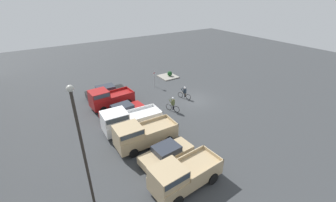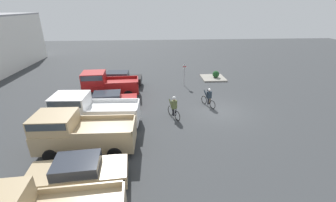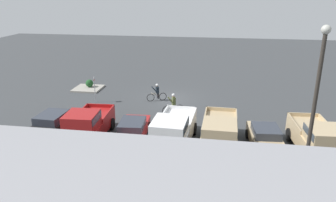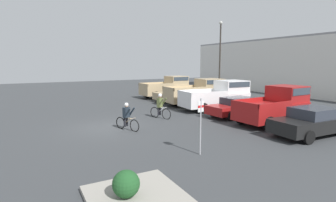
% 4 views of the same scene
% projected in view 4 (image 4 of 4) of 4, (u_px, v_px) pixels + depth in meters
% --- Properties ---
extents(ground_plane, '(80.00, 80.00, 0.00)m').
position_uv_depth(ground_plane, '(110.00, 127.00, 15.25)').
color(ground_plane, '#383A3D').
extents(pickup_truck_0, '(2.52, 5.24, 2.28)m').
position_uv_depth(pickup_truck_0, '(168.00, 87.00, 28.30)').
color(pickup_truck_0, tan).
rests_on(pickup_truck_0, ground_plane).
extents(sedan_0, '(2.14, 4.47, 1.41)m').
position_uv_depth(sedan_0, '(176.00, 94.00, 25.60)').
color(sedan_0, tan).
rests_on(sedan_0, ground_plane).
extents(pickup_truck_1, '(2.40, 5.40, 2.29)m').
position_uv_depth(pickup_truck_1, '(199.00, 92.00, 23.43)').
color(pickup_truck_1, tan).
rests_on(pickup_truck_1, ground_plane).
extents(pickup_truck_2, '(2.52, 5.65, 2.30)m').
position_uv_depth(pickup_truck_2, '(220.00, 95.00, 21.02)').
color(pickup_truck_2, white).
rests_on(pickup_truck_2, ground_plane).
extents(sedan_1, '(2.17, 4.79, 1.34)m').
position_uv_depth(sedan_1, '(238.00, 106.00, 18.37)').
color(sedan_1, maroon).
rests_on(sedan_1, ground_plane).
extents(pickup_truck_3, '(2.49, 4.94, 2.29)m').
position_uv_depth(pickup_truck_3, '(277.00, 105.00, 16.15)').
color(pickup_truck_3, maroon).
rests_on(pickup_truck_3, ground_plane).
extents(sedan_2, '(2.13, 4.84, 1.47)m').
position_uv_depth(sedan_2, '(313.00, 122.00, 13.43)').
color(sedan_2, black).
rests_on(sedan_2, ground_plane).
extents(cyclist_0, '(1.67, 0.80, 1.57)m').
position_uv_depth(cyclist_0, '(127.00, 116.00, 14.58)').
color(cyclist_0, black).
rests_on(cyclist_0, ground_plane).
extents(cyclist_1, '(1.62, 0.78, 1.72)m').
position_uv_depth(cyclist_1, '(160.00, 106.00, 17.64)').
color(cyclist_1, black).
rests_on(cyclist_1, ground_plane).
extents(fire_lane_sign, '(0.06, 0.30, 2.33)m').
position_uv_depth(fire_lane_sign, '(201.00, 121.00, 10.54)').
color(fire_lane_sign, '#9E9EA3').
rests_on(fire_lane_sign, ground_plane).
extents(lamppost, '(0.36, 0.36, 8.16)m').
position_uv_depth(lamppost, '(220.00, 54.00, 28.54)').
color(lamppost, '#2D2823').
rests_on(lamppost, ground_plane).
extents(curb_island, '(2.63, 2.55, 0.15)m').
position_uv_depth(curb_island, '(137.00, 198.00, 7.14)').
color(curb_island, gray).
rests_on(curb_island, ground_plane).
extents(shrub, '(0.75, 0.75, 0.75)m').
position_uv_depth(shrub, '(126.00, 184.00, 7.00)').
color(shrub, '#1E4C23').
rests_on(shrub, curb_island).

